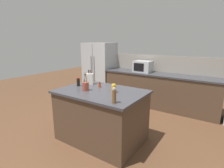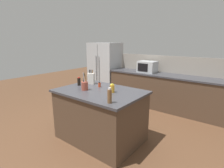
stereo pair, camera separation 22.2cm
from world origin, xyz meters
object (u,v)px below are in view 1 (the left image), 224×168
at_px(spice_jar_paprika, 100,85).
at_px(utensil_crock, 85,86).
at_px(knife_block, 90,79).
at_px(microwave, 143,66).
at_px(soy_sauce_bottle, 78,82).
at_px(pepper_grinder, 114,96).
at_px(refrigerator, 100,69).
at_px(honey_jar, 114,88).

bearing_deg(spice_jar_paprika, utensil_crock, -102.35).
height_order(knife_block, utensil_crock, utensil_crock).
bearing_deg(spice_jar_paprika, microwave, 90.58).
bearing_deg(soy_sauce_bottle, knife_block, 69.05).
relative_size(spice_jar_paprika, pepper_grinder, 0.44).
bearing_deg(microwave, refrigerator, 178.15).
relative_size(knife_block, soy_sauce_bottle, 1.74).
xyz_separation_m(knife_block, utensil_crock, (0.24, -0.41, -0.03)).
bearing_deg(microwave, utensil_crock, -91.19).
bearing_deg(soy_sauce_bottle, refrigerator, 118.43).
bearing_deg(refrigerator, microwave, -1.85).
distance_m(microwave, honey_jar, 2.20).
height_order(pepper_grinder, honey_jar, pepper_grinder).
relative_size(knife_block, pepper_grinder, 1.31).
bearing_deg(honey_jar, soy_sauce_bottle, -178.65).
distance_m(refrigerator, utensil_crock, 2.85).
relative_size(spice_jar_paprika, honey_jar, 0.66).
xyz_separation_m(knife_block, spice_jar_paprika, (0.31, -0.09, -0.07)).
bearing_deg(soy_sauce_bottle, pepper_grinder, -20.75).
bearing_deg(refrigerator, knife_block, -56.73).
bearing_deg(spice_jar_paprika, pepper_grinder, -39.14).
height_order(utensil_crock, pepper_grinder, utensil_crock).
bearing_deg(honey_jar, knife_block, 162.47).
bearing_deg(knife_block, pepper_grinder, -57.62).
bearing_deg(microwave, spice_jar_paprika, -89.42).
relative_size(microwave, knife_block, 1.66).
bearing_deg(spice_jar_paprika, honey_jar, -18.11).
xyz_separation_m(refrigerator, honey_jar, (2.02, -2.21, 0.14)).
bearing_deg(microwave, knife_block, -98.46).
xyz_separation_m(utensil_crock, soy_sauce_bottle, (-0.33, 0.16, -0.00)).
relative_size(refrigerator, honey_jar, 11.71).
height_order(soy_sauce_bottle, pepper_grinder, pepper_grinder).
height_order(utensil_crock, soy_sauce_bottle, utensil_crock).
relative_size(microwave, soy_sauce_bottle, 2.89).
distance_m(utensil_crock, pepper_grinder, 0.81).
height_order(refrigerator, knife_block, refrigerator).
bearing_deg(refrigerator, utensil_crock, -57.23).
height_order(utensil_crock, spice_jar_paprika, utensil_crock).
height_order(spice_jar_paprika, honey_jar, honey_jar).
xyz_separation_m(microwave, pepper_grinder, (0.72, -2.60, -0.05)).
distance_m(refrigerator, microwave, 1.60).
height_order(knife_block, soy_sauce_bottle, knife_block).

